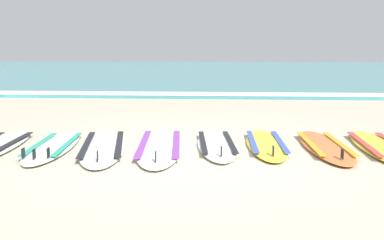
{
  "coord_description": "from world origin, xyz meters",
  "views": [
    {
      "loc": [
        0.35,
        -5.16,
        1.24
      ],
      "look_at": [
        -0.09,
        1.16,
        0.25
      ],
      "focal_mm": 38.97,
      "sensor_mm": 36.0,
      "label": 1
    }
  ],
  "objects_px": {
    "surfboard_1": "(54,146)",
    "surfboard_3": "(160,146)",
    "surfboard_2": "(103,146)",
    "surfboard_7": "(379,146)",
    "surfboard_4": "(216,144)",
    "surfboard_6": "(324,146)",
    "surfboard_5": "(266,144)"
  },
  "relations": [
    {
      "from": "surfboard_3",
      "to": "surfboard_7",
      "type": "xyz_separation_m",
      "value": [
        2.92,
        0.17,
        0.0
      ]
    },
    {
      "from": "surfboard_1",
      "to": "surfboard_2",
      "type": "bearing_deg",
      "value": 4.94
    },
    {
      "from": "surfboard_1",
      "to": "surfboard_7",
      "type": "xyz_separation_m",
      "value": [
        4.33,
        0.31,
        -0.0
      ]
    },
    {
      "from": "surfboard_5",
      "to": "surfboard_4",
      "type": "bearing_deg",
      "value": -173.16
    },
    {
      "from": "surfboard_5",
      "to": "surfboard_7",
      "type": "distance_m",
      "value": 1.49
    },
    {
      "from": "surfboard_5",
      "to": "surfboard_7",
      "type": "height_order",
      "value": "same"
    },
    {
      "from": "surfboard_1",
      "to": "surfboard_3",
      "type": "distance_m",
      "value": 1.41
    },
    {
      "from": "surfboard_3",
      "to": "surfboard_5",
      "type": "bearing_deg",
      "value": 8.98
    },
    {
      "from": "surfboard_1",
      "to": "surfboard_2",
      "type": "distance_m",
      "value": 0.66
    },
    {
      "from": "surfboard_1",
      "to": "surfboard_3",
      "type": "xyz_separation_m",
      "value": [
        1.41,
        0.14,
        -0.0
      ]
    },
    {
      "from": "surfboard_5",
      "to": "surfboard_6",
      "type": "distance_m",
      "value": 0.77
    },
    {
      "from": "surfboard_4",
      "to": "surfboard_5",
      "type": "bearing_deg",
      "value": 6.84
    },
    {
      "from": "surfboard_1",
      "to": "surfboard_4",
      "type": "distance_m",
      "value": 2.18
    },
    {
      "from": "surfboard_2",
      "to": "surfboard_3",
      "type": "height_order",
      "value": "same"
    },
    {
      "from": "surfboard_1",
      "to": "surfboard_3",
      "type": "relative_size",
      "value": 0.85
    },
    {
      "from": "surfboard_3",
      "to": "surfboard_7",
      "type": "distance_m",
      "value": 2.93
    },
    {
      "from": "surfboard_3",
      "to": "surfboard_4",
      "type": "relative_size",
      "value": 1.2
    },
    {
      "from": "surfboard_1",
      "to": "surfboard_3",
      "type": "height_order",
      "value": "same"
    },
    {
      "from": "surfboard_3",
      "to": "surfboard_5",
      "type": "xyz_separation_m",
      "value": [
        1.43,
        0.23,
        0.0
      ]
    },
    {
      "from": "surfboard_3",
      "to": "surfboard_1",
      "type": "bearing_deg",
      "value": -174.38
    },
    {
      "from": "surfboard_6",
      "to": "surfboard_7",
      "type": "distance_m",
      "value": 0.72
    },
    {
      "from": "surfboard_1",
      "to": "surfboard_7",
      "type": "height_order",
      "value": "same"
    },
    {
      "from": "surfboard_2",
      "to": "surfboard_5",
      "type": "xyz_separation_m",
      "value": [
        2.19,
        0.31,
        0.0
      ]
    },
    {
      "from": "surfboard_5",
      "to": "surfboard_6",
      "type": "height_order",
      "value": "same"
    },
    {
      "from": "surfboard_6",
      "to": "surfboard_4",
      "type": "bearing_deg",
      "value": -179.9
    },
    {
      "from": "surfboard_2",
      "to": "surfboard_7",
      "type": "xyz_separation_m",
      "value": [
        3.68,
        0.25,
        0.0
      ]
    },
    {
      "from": "surfboard_1",
      "to": "surfboard_2",
      "type": "relative_size",
      "value": 0.87
    },
    {
      "from": "surfboard_3",
      "to": "surfboard_2",
      "type": "bearing_deg",
      "value": -173.8
    },
    {
      "from": "surfboard_6",
      "to": "surfboard_3",
      "type": "bearing_deg",
      "value": -176.16
    },
    {
      "from": "surfboard_2",
      "to": "surfboard_7",
      "type": "relative_size",
      "value": 1.07
    },
    {
      "from": "surfboard_6",
      "to": "surfboard_7",
      "type": "bearing_deg",
      "value": 1.51
    },
    {
      "from": "surfboard_4",
      "to": "surfboard_6",
      "type": "distance_m",
      "value": 1.45
    }
  ]
}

